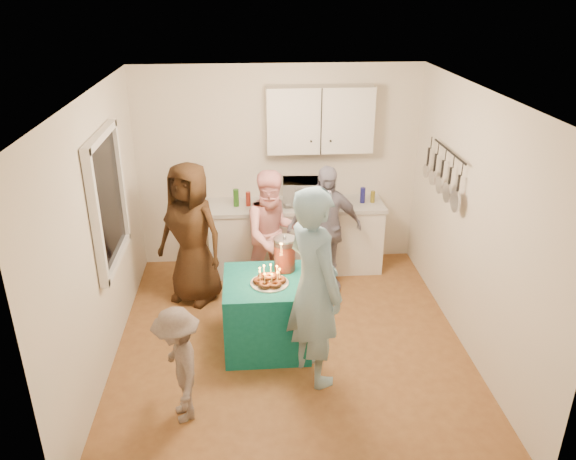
{
  "coord_description": "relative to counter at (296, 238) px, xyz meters",
  "views": [
    {
      "loc": [
        -0.39,
        -4.91,
        3.49
      ],
      "look_at": [
        0.0,
        0.35,
        1.15
      ],
      "focal_mm": 35.0,
      "sensor_mm": 36.0,
      "label": 1
    }
  ],
  "objects": [
    {
      "name": "counter",
      "position": [
        0.0,
        0.0,
        0.0
      ],
      "size": [
        2.2,
        0.58,
        0.86
      ],
      "primitive_type": "cube",
      "color": "white",
      "rests_on": "floor"
    },
    {
      "name": "microwave",
      "position": [
        0.11,
        0.0,
        0.63
      ],
      "size": [
        0.58,
        0.41,
        0.31
      ],
      "primitive_type": "imported",
      "rotation": [
        0.0,
        0.0,
        -0.05
      ],
      "color": "white",
      "rests_on": "countertop"
    },
    {
      "name": "countertop",
      "position": [
        0.0,
        -0.0,
        0.46
      ],
      "size": [
        2.24,
        0.62,
        0.05
      ],
      "primitive_type": "cube",
      "color": "beige",
      "rests_on": "counter"
    },
    {
      "name": "upper_cabinet",
      "position": [
        0.3,
        0.15,
        1.52
      ],
      "size": [
        1.3,
        0.3,
        0.8
      ],
      "primitive_type": "cube",
      "color": "white",
      "rests_on": "back_wall"
    },
    {
      "name": "punch_jar",
      "position": [
        -0.24,
        -1.48,
        0.5
      ],
      "size": [
        0.22,
        0.22,
        0.34
      ],
      "primitive_type": "cylinder",
      "color": "red",
      "rests_on": "party_table"
    },
    {
      "name": "woman_back_right",
      "position": [
        0.29,
        -0.54,
        0.36
      ],
      "size": [
        0.97,
        0.51,
        1.57
      ],
      "primitive_type": "imported",
      "rotation": [
        0.0,
        0.0,
        0.14
      ],
      "color": "#161036",
      "rests_on": "floor"
    },
    {
      "name": "donut_cake",
      "position": [
        -0.41,
        -1.76,
        0.42
      ],
      "size": [
        0.38,
        0.38,
        0.18
      ],
      "primitive_type": null,
      "color": "#381C0C",
      "rests_on": "party_table"
    },
    {
      "name": "ceiling",
      "position": [
        -0.2,
        -1.7,
        2.17
      ],
      "size": [
        4.0,
        4.0,
        0.0
      ],
      "primitive_type": "plane",
      "color": "white",
      "rests_on": "floor"
    },
    {
      "name": "window_night",
      "position": [
        -1.97,
        -1.4,
        1.12
      ],
      "size": [
        0.04,
        1.0,
        1.2
      ],
      "primitive_type": "cube",
      "color": "black",
      "rests_on": "left_wall"
    },
    {
      "name": "man_birthday",
      "position": [
        -0.03,
        -2.22,
        0.54
      ],
      "size": [
        0.73,
        0.84,
        1.93
      ],
      "primitive_type": "imported",
      "rotation": [
        0.0,
        0.0,
        2.03
      ],
      "color": "#89B3C7",
      "rests_on": "floor"
    },
    {
      "name": "left_wall",
      "position": [
        -2.0,
        -1.7,
        0.87
      ],
      "size": [
        4.0,
        4.0,
        0.0
      ],
      "primitive_type": "plane",
      "color": "silver",
      "rests_on": "floor"
    },
    {
      "name": "child_near_left",
      "position": [
        -1.22,
        -2.7,
        0.11
      ],
      "size": [
        0.57,
        0.78,
        1.08
      ],
      "primitive_type": "imported",
      "rotation": [
        0.0,
        0.0,
        -1.29
      ],
      "color": "#5F514C",
      "rests_on": "floor"
    },
    {
      "name": "back_wall",
      "position": [
        -0.2,
        0.3,
        0.87
      ],
      "size": [
        3.6,
        3.6,
        0.0
      ],
      "primitive_type": "plane",
      "color": "silver",
      "rests_on": "floor"
    },
    {
      "name": "woman_back_left",
      "position": [
        -1.27,
        -0.68,
        0.42
      ],
      "size": [
        0.99,
        0.88,
        1.69
      ],
      "primitive_type": "imported",
      "rotation": [
        0.0,
        0.0,
        -0.52
      ],
      "color": "#543318",
      "rests_on": "floor"
    },
    {
      "name": "woman_back_center",
      "position": [
        -0.32,
        -0.64,
        0.35
      ],
      "size": [
        0.87,
        0.75,
        1.56
      ],
      "primitive_type": "imported",
      "rotation": [
        0.0,
        0.0,
        0.23
      ],
      "color": "pink",
      "rests_on": "floor"
    },
    {
      "name": "floor",
      "position": [
        -0.2,
        -1.7,
        -0.43
      ],
      "size": [
        4.0,
        4.0,
        0.0
      ],
      "primitive_type": "plane",
      "color": "brown",
      "rests_on": "ground"
    },
    {
      "name": "pot_rack",
      "position": [
        1.52,
        -1.0,
        1.17
      ],
      "size": [
        0.12,
        1.0,
        0.6
      ],
      "primitive_type": "cube",
      "color": "black",
      "rests_on": "right_wall"
    },
    {
      "name": "party_table",
      "position": [
        -0.45,
        -1.69,
        -0.05
      ],
      "size": [
        0.85,
        0.85,
        0.76
      ],
      "primitive_type": "cube",
      "rotation": [
        0.0,
        0.0,
        0.0
      ],
      "color": "#106C65",
      "rests_on": "floor"
    },
    {
      "name": "right_wall",
      "position": [
        1.6,
        -1.7,
        0.87
      ],
      "size": [
        4.0,
        4.0,
        0.0
      ],
      "primitive_type": "plane",
      "color": "silver",
      "rests_on": "floor"
    }
  ]
}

